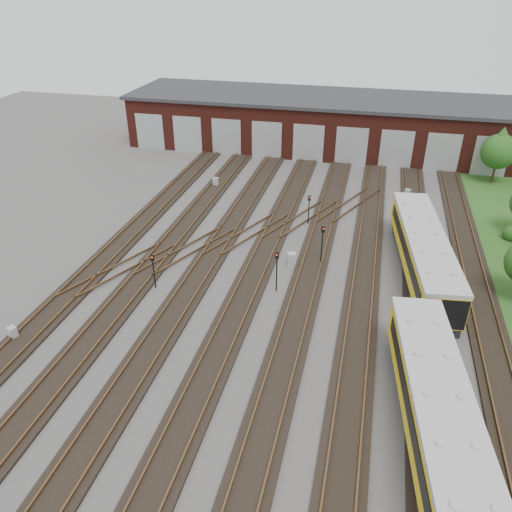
# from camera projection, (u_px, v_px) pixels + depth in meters

# --- Properties ---
(ground) EXTENTS (120.00, 120.00, 0.00)m
(ground) POSITION_uv_depth(u_px,v_px,m) (255.00, 346.00, 30.50)
(ground) COLOR #44423F
(ground) RESTS_ON ground
(track_network) EXTENTS (30.40, 70.00, 0.33)m
(track_network) POSITION_uv_depth(u_px,v_px,m) (255.00, 338.00, 30.97)
(track_network) COLOR black
(track_network) RESTS_ON ground
(maintenance_shed) EXTENTS (51.00, 12.50, 6.35)m
(maintenance_shed) POSITION_uv_depth(u_px,v_px,m) (332.00, 122.00, 62.47)
(maintenance_shed) COLOR #4D1A13
(maintenance_shed) RESTS_ON ground
(metro_train) EXTENTS (4.62, 47.55, 3.17)m
(metro_train) POSITION_uv_depth(u_px,v_px,m) (438.00, 420.00, 22.97)
(metro_train) COLOR black
(metro_train) RESTS_ON ground
(signal_mast_0) EXTENTS (0.27, 0.26, 2.75)m
(signal_mast_0) POSITION_uv_depth(u_px,v_px,m) (153.00, 267.00, 35.07)
(signal_mast_0) COLOR black
(signal_mast_0) RESTS_ON ground
(signal_mast_1) EXTENTS (0.27, 0.25, 2.73)m
(signal_mast_1) POSITION_uv_depth(u_px,v_px,m) (309.00, 206.00, 44.14)
(signal_mast_1) COLOR black
(signal_mast_1) RESTS_ON ground
(signal_mast_2) EXTENTS (0.28, 0.27, 3.24)m
(signal_mast_2) POSITION_uv_depth(u_px,v_px,m) (322.00, 240.00, 37.90)
(signal_mast_2) COLOR black
(signal_mast_2) RESTS_ON ground
(signal_mast_3) EXTENTS (0.26, 0.24, 3.15)m
(signal_mast_3) POSITION_uv_depth(u_px,v_px,m) (277.00, 267.00, 34.68)
(signal_mast_3) COLOR black
(signal_mast_3) RESTS_ON ground
(relay_cabinet_0) EXTENTS (0.64, 0.60, 0.85)m
(relay_cabinet_0) POSITION_uv_depth(u_px,v_px,m) (13.00, 333.00, 30.88)
(relay_cabinet_0) COLOR #A2A4A7
(relay_cabinet_0) RESTS_ON ground
(relay_cabinet_1) EXTENTS (0.59, 0.51, 0.93)m
(relay_cabinet_1) POSITION_uv_depth(u_px,v_px,m) (216.00, 182.00, 52.52)
(relay_cabinet_1) COLOR #A2A4A7
(relay_cabinet_1) RESTS_ON ground
(relay_cabinet_2) EXTENTS (0.80, 0.75, 1.07)m
(relay_cabinet_2) POSITION_uv_depth(u_px,v_px,m) (292.00, 259.00, 38.46)
(relay_cabinet_2) COLOR #A2A4A7
(relay_cabinet_2) RESTS_ON ground
(relay_cabinet_3) EXTENTS (0.63, 0.58, 0.86)m
(relay_cabinet_3) POSITION_uv_depth(u_px,v_px,m) (407.00, 193.00, 49.95)
(relay_cabinet_3) COLOR #A2A4A7
(relay_cabinet_3) RESTS_ON ground
(relay_cabinet_4) EXTENTS (0.69, 0.61, 1.01)m
(relay_cabinet_4) POSITION_uv_depth(u_px,v_px,m) (436.00, 255.00, 39.10)
(relay_cabinet_4) COLOR #A2A4A7
(relay_cabinet_4) RESTS_ON ground
(tree_0) EXTENTS (3.64, 3.64, 6.04)m
(tree_0) POSITION_uv_depth(u_px,v_px,m) (500.00, 147.00, 51.68)
(tree_0) COLOR #362718
(tree_0) RESTS_ON ground
(bush_1) EXTENTS (1.45, 1.45, 1.45)m
(bush_1) POSITION_uv_depth(u_px,v_px,m) (512.00, 232.00, 42.07)
(bush_1) COLOR #1B4A15
(bush_1) RESTS_ON ground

